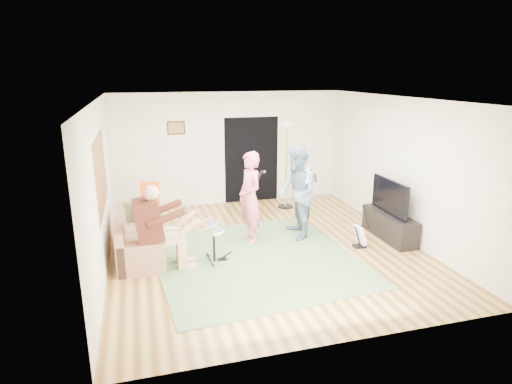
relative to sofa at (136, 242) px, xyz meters
The scene contains 19 objects.
floor 2.32m from the sofa, ahead, with size 6.00×6.00×0.00m, color brown.
walls 2.55m from the sofa, ahead, with size 5.50×6.00×2.70m, color #EFE2CF, non-canonical shape.
ceiling 3.36m from the sofa, ahead, with size 6.00×6.00×0.00m, color white.
window_blinds 1.39m from the sofa, 165.31° to the right, with size 2.05×2.05×0.00m, color brown.
doorway 3.97m from the sofa, 43.30° to the left, with size 2.10×2.10×0.00m, color black.
picture_frame 3.30m from the sofa, 68.85° to the left, with size 0.42×0.03×0.32m, color #3F2314.
area_rug 2.14m from the sofa, 20.56° to the right, with size 3.34×3.47×0.02m, color #4E6D42.
sofa is the anchor object (origin of this frame).
drummer 0.83m from the sofa, 57.10° to the right, with size 0.93×0.52×1.43m.
drum_kit 1.44m from the sofa, 26.88° to the right, with size 0.36×0.65×0.67m.
singer 2.20m from the sofa, ahead, with size 0.63×0.42×1.74m, color #E1627C.
microphone 2.54m from the sofa, ahead, with size 0.06×0.06×0.24m, color black, non-canonical shape.
guitarist 3.10m from the sofa, ahead, with size 0.89×0.69×1.82m, color slate.
guitar_held 3.38m from the sofa, ahead, with size 0.12×0.60×0.26m, color white, non-canonical shape.
guitar_spare 4.08m from the sofa, 10.41° to the right, with size 0.30×0.27×0.82m.
torchiere_lamp 4.14m from the sofa, 29.02° to the left, with size 0.36×0.36×2.02m.
dining_chair 1.34m from the sofa, 76.97° to the left, with size 0.47×0.49×0.97m.
tv_cabinet 4.81m from the sofa, ahead, with size 0.40×1.40×0.50m, color black.
television 4.79m from the sofa, ahead, with size 0.06×1.13×0.66m, color black.
Camera 1 is at (-2.12, -7.02, 3.14)m, focal length 30.00 mm.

